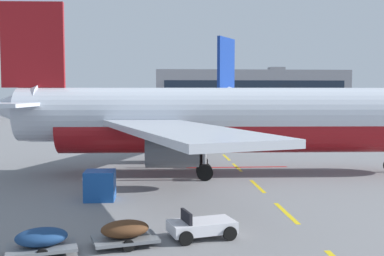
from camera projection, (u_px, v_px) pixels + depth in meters
apron_paint_markings at (215, 146)px, 50.62m from camera, size 8.00×93.57×0.01m
airliner_foreground at (222, 119)px, 33.28m from camera, size 34.76×34.60×12.20m
airliner_mid_left at (263, 105)px, 70.74m from camera, size 31.94×34.07×12.81m
baggage_train at (85, 236)px, 16.91m from camera, size 11.58×4.49×1.14m
uld_cargo_container at (100, 185)px, 24.99m from camera, size 1.62×1.57×1.60m
terminal_satellite at (249, 90)px, 183.01m from camera, size 73.47×25.12×16.49m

